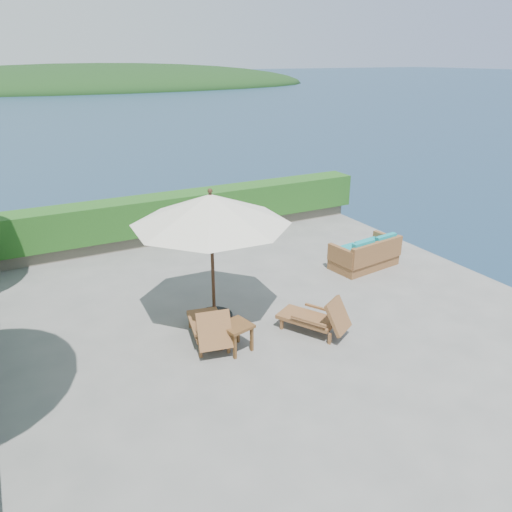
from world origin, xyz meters
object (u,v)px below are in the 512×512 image
side_table (236,329)px  wicker_loveseat (366,255)px  lounge_right (317,318)px  patio_umbrella (211,211)px  lounge_left (210,327)px

side_table → wicker_loveseat: size_ratio=0.33×
lounge_right → wicker_loveseat: bearing=6.2°
patio_umbrella → lounge_right: (1.57, -1.42, -2.02)m
lounge_right → wicker_loveseat: 3.67m
lounge_left → lounge_right: lounge_left is taller
lounge_left → side_table: lounge_left is taller
lounge_left → wicker_loveseat: bearing=28.4°
patio_umbrella → wicker_loveseat: size_ratio=2.12×
patio_umbrella → lounge_left: 2.19m
side_table → lounge_right: bearing=-5.9°
patio_umbrella → lounge_left: patio_umbrella is taller
lounge_left → side_table: bearing=-41.3°
lounge_left → lounge_right: (2.01, -0.62, -0.02)m
patio_umbrella → lounge_right: size_ratio=2.66×
lounge_left → lounge_right: 2.10m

